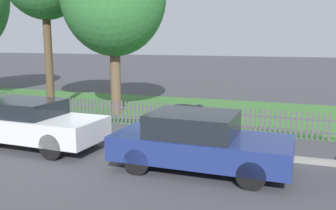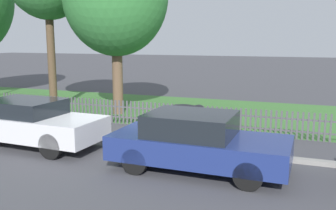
# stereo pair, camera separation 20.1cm
# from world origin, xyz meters

# --- Properties ---
(ground_plane) EXTENTS (120.00, 120.00, 0.00)m
(ground_plane) POSITION_xyz_m (0.00, 0.00, 0.00)
(ground_plane) COLOR #424247
(kerb_stone) EXTENTS (42.75, 0.20, 0.12)m
(kerb_stone) POSITION_xyz_m (0.00, 0.10, 0.06)
(kerb_stone) COLOR gray
(kerb_stone) RESTS_ON ground
(grass_strip) EXTENTS (42.75, 6.67, 0.01)m
(grass_strip) POSITION_xyz_m (0.00, 5.77, 0.01)
(grass_strip) COLOR #3D7033
(grass_strip) RESTS_ON ground
(park_fence) EXTENTS (42.75, 0.05, 0.86)m
(park_fence) POSITION_xyz_m (-0.00, 2.45, 0.43)
(park_fence) COLOR #4C4C51
(park_fence) RESTS_ON ground
(parked_car_black_saloon) EXTENTS (4.35, 1.83, 1.33)m
(parked_car_black_saloon) POSITION_xyz_m (-1.90, -1.03, 0.70)
(parked_car_black_saloon) COLOR silver
(parked_car_black_saloon) RESTS_ON ground
(parked_car_navy_estate) EXTENTS (4.11, 1.80, 1.35)m
(parked_car_navy_estate) POSITION_xyz_m (3.16, -1.27, 0.68)
(parked_car_navy_estate) COLOR navy
(parked_car_navy_estate) RESTS_ON ground
(covered_motorcycle) EXTENTS (1.91, 0.82, 1.14)m
(covered_motorcycle) POSITION_xyz_m (2.16, 0.95, 0.69)
(covered_motorcycle) COLOR black
(covered_motorcycle) RESTS_ON ground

